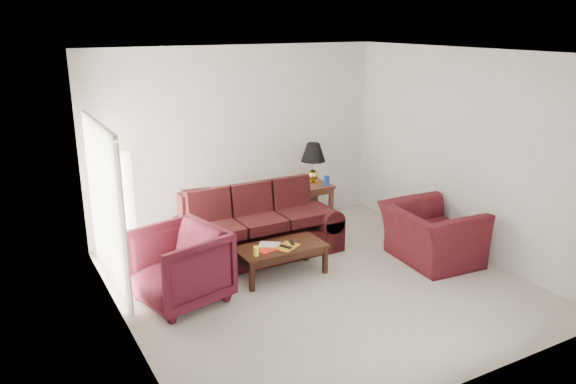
% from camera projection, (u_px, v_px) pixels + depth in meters
% --- Properties ---
extents(floor, '(5.00, 5.00, 0.00)m').
position_uv_depth(floor, '(319.00, 283.00, 7.49)').
color(floor, beige).
rests_on(floor, ground).
extents(blinds, '(0.10, 2.00, 2.16)m').
position_uv_depth(blinds, '(105.00, 208.00, 7.13)').
color(blinds, silver).
rests_on(blinds, ground).
extents(sofa, '(2.45, 1.08, 1.00)m').
position_uv_depth(sofa, '(258.00, 224.00, 8.23)').
color(sofa, black).
rests_on(sofa, ground).
extents(throw_pillow, '(0.46, 0.28, 0.45)m').
position_uv_depth(throw_pillow, '(197.00, 203.00, 8.34)').
color(throw_pillow, black).
rests_on(throw_pillow, sofa).
extents(end_table, '(0.63, 0.63, 0.67)m').
position_uv_depth(end_table, '(311.00, 203.00, 9.72)').
color(end_table, '#57301E').
rests_on(end_table, ground).
extents(table_lamp, '(0.48, 0.48, 0.70)m').
position_uv_depth(table_lamp, '(313.00, 163.00, 9.59)').
color(table_lamp, gold).
rests_on(table_lamp, end_table).
extents(clock, '(0.13, 0.05, 0.13)m').
position_uv_depth(clock, '(303.00, 184.00, 9.39)').
color(clock, silver).
rests_on(clock, end_table).
extents(blue_canister, '(0.12, 0.12, 0.16)m').
position_uv_depth(blue_canister, '(327.00, 181.00, 9.53)').
color(blue_canister, '#1B4AAF').
rests_on(blue_canister, end_table).
extents(picture_frame, '(0.12, 0.15, 0.05)m').
position_uv_depth(picture_frame, '(296.00, 179.00, 9.68)').
color(picture_frame, silver).
rests_on(picture_frame, end_table).
extents(floor_lamp, '(0.30, 0.30, 1.59)m').
position_uv_depth(floor_lamp, '(127.00, 204.00, 8.19)').
color(floor_lamp, white).
rests_on(floor_lamp, ground).
extents(armchair_left, '(1.25, 1.23, 0.95)m').
position_uv_depth(armchair_left, '(179.00, 266.00, 6.88)').
color(armchair_left, '#47101C').
rests_on(armchair_left, ground).
extents(armchair_right, '(1.21, 1.36, 0.82)m').
position_uv_depth(armchair_right, '(432.00, 234.00, 8.09)').
color(armchair_right, '#450F17').
rests_on(armchair_right, ground).
extents(coffee_table, '(1.27, 0.72, 0.43)m').
position_uv_depth(coffee_table, '(281.00, 260.00, 7.69)').
color(coffee_table, black).
rests_on(coffee_table, ground).
extents(magazine_red, '(0.31, 0.26, 0.02)m').
position_uv_depth(magazine_red, '(267.00, 250.00, 7.47)').
color(magazine_red, red).
rests_on(magazine_red, coffee_table).
extents(magazine_white, '(0.35, 0.34, 0.02)m').
position_uv_depth(magazine_white, '(269.00, 245.00, 7.63)').
color(magazine_white, silver).
rests_on(magazine_white, coffee_table).
extents(magazine_orange, '(0.38, 0.34, 0.02)m').
position_uv_depth(magazine_orange, '(287.00, 247.00, 7.58)').
color(magazine_orange, orange).
rests_on(magazine_orange, coffee_table).
extents(remote_a, '(0.12, 0.18, 0.02)m').
position_uv_depth(remote_a, '(286.00, 247.00, 7.53)').
color(remote_a, black).
rests_on(remote_a, coffee_table).
extents(remote_b, '(0.09, 0.18, 0.02)m').
position_uv_depth(remote_b, '(291.00, 242.00, 7.67)').
color(remote_b, black).
rests_on(remote_b, coffee_table).
extents(yellow_glass, '(0.10, 0.10, 0.13)m').
position_uv_depth(yellow_glass, '(256.00, 251.00, 7.28)').
color(yellow_glass, '#FDF338').
rests_on(yellow_glass, coffee_table).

